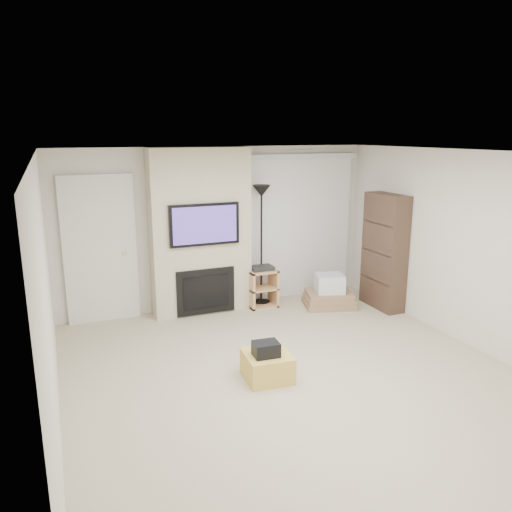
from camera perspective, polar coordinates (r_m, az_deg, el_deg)
name	(u,v)px	position (r m, az deg, el deg)	size (l,w,h in m)	color
floor	(296,378)	(5.83, 4.64, -13.72)	(5.00, 5.50, 0.00)	#BCAF8E
ceiling	(301,153)	(5.17, 5.19, 11.64)	(5.00, 5.50, 0.00)	white
wall_back	(218,228)	(7.85, -4.33, 3.23)	(5.00, 2.50, 0.00)	silver
wall_left	(47,301)	(4.81, -22.74, -4.76)	(5.50, 2.50, 0.00)	silver
wall_right	(476,251)	(6.86, 23.82, 0.50)	(5.50, 2.50, 0.00)	silver
hvac_vent	(300,150)	(6.07, 5.05, 11.94)	(0.35, 0.18, 0.01)	silver
ottoman	(267,366)	(5.74, 1.30, -12.47)	(0.50, 0.50, 0.30)	gold
black_bag	(266,349)	(5.60, 1.15, -10.58)	(0.28, 0.22, 0.16)	black
fireplace_wall	(201,233)	(7.55, -6.35, 2.65)	(1.50, 0.47, 2.50)	beige
entry_door	(100,251)	(7.50, -17.38, 0.60)	(1.02, 0.11, 2.14)	silver
vertical_blinds	(299,221)	(8.33, 4.98, 4.00)	(1.98, 0.10, 2.37)	silver
floor_lamp	(261,211)	(7.79, 0.62, 5.13)	(0.28, 0.28, 1.92)	black
av_stand	(262,285)	(7.93, 0.66, -3.35)	(0.45, 0.38, 0.66)	tan
box_stack	(329,294)	(8.06, 8.36, -4.33)	(0.91, 0.78, 0.52)	#9B7656
bookshelf	(384,252)	(8.01, 14.46, 0.48)	(0.30, 0.80, 1.80)	#39281E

